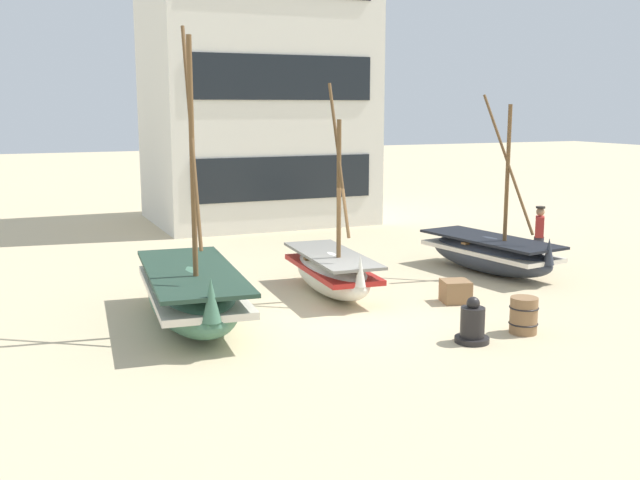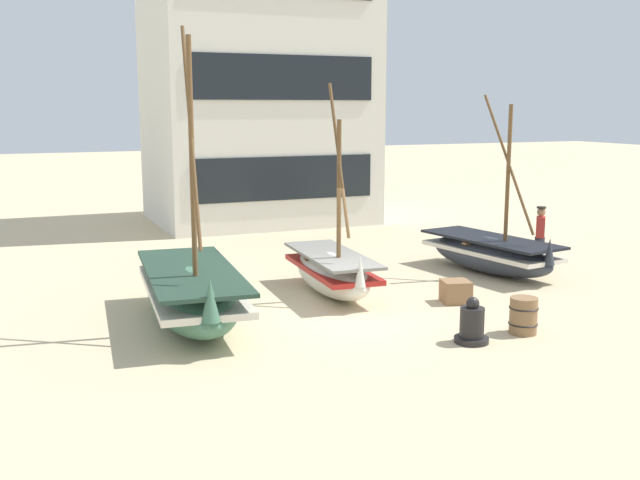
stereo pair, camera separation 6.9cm
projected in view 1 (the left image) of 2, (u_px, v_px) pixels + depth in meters
name	position (u px, v px, depth m)	size (l,w,h in m)	color
ground_plane	(339.00, 314.00, 15.45)	(120.00, 120.00, 0.00)	#CCB78E
fishing_boat_near_left	(332.00, 271.00, 17.02)	(1.47, 3.66, 4.76)	silver
fishing_boat_centre_large	(192.00, 293.00, 14.69)	(2.11, 4.86, 5.74)	#427056
fishing_boat_far_right	(490.00, 253.00, 19.24)	(1.99, 4.17, 4.55)	#2D333D
fisherman_by_hull	(539.00, 239.00, 19.52)	(0.40, 0.42, 1.68)	#33333D
capstan_winch	(472.00, 325.00, 13.55)	(0.63, 0.63, 0.85)	black
wooden_barrel	(524.00, 315.00, 14.09)	(0.56, 0.56, 0.70)	olive
cargo_crate	(456.00, 291.00, 16.35)	(0.59, 0.59, 0.49)	olive
harbor_building_main	(255.00, 80.00, 27.40)	(7.94, 6.16, 10.36)	silver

